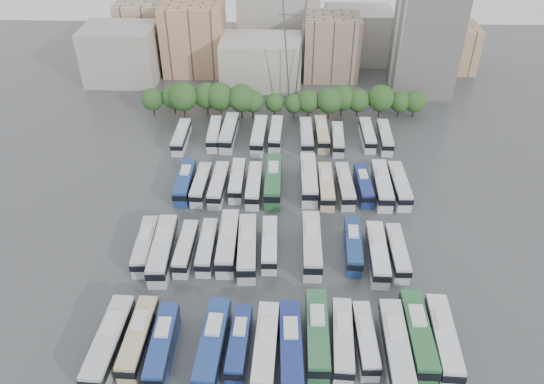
{
  "coord_description": "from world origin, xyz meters",
  "views": [
    {
      "loc": [
        0.53,
        -68.27,
        57.31
      ],
      "look_at": [
        -1.68,
        7.6,
        3.0
      ],
      "focal_mm": 35.0,
      "sensor_mm": 36.0,
      "label": 1
    }
  ],
  "objects_px": {
    "bus_r1_s1": "(163,249)",
    "bus_r1_s12": "(397,252)",
    "bus_r0_s1": "(139,338)",
    "bus_r2_s8": "(309,179)",
    "bus_r0_s8": "(317,334)",
    "bus_r3_s3": "(229,132)",
    "bus_r1_s6": "(270,244)",
    "bus_r1_s0": "(146,245)",
    "bus_r0_s2": "(162,345)",
    "bus_r1_s5": "(247,247)",
    "bus_r3_s9": "(322,134)",
    "bus_r3_s12": "(367,135)",
    "bus_r0_s4": "(213,344)",
    "bus_r2_s12": "(382,185)",
    "electricity_pylon": "(294,25)",
    "bus_r1_s2": "(186,248)",
    "bus_r0_s9": "(342,340)",
    "bus_r3_s13": "(385,137)",
    "bus_r2_s5": "(254,185)",
    "bus_r2_s1": "(185,182)",
    "bus_r2_s13": "(399,185)",
    "bus_r0_s5": "(239,343)",
    "bus_r0_s12": "(418,335)",
    "bus_r0_s0": "(110,342)",
    "bus_r2_s6": "(273,181)",
    "bus_r0_s10": "(365,339)",
    "bus_r2_s4": "(237,180)",
    "bus_r3_s10": "(338,139)",
    "bus_r3_s5": "(259,135)",
    "bus_r3_s2": "(215,133)",
    "apartment_tower": "(426,39)",
    "bus_r1_s8": "(312,244)",
    "bus_r2_s9": "(326,186)",
    "bus_r3_s0": "(181,137)",
    "bus_r2_s2": "(201,184)",
    "bus_r1_s3": "(207,246)",
    "bus_r1_s4": "(228,242)",
    "bus_r3_s6": "(276,133)",
    "bus_r0_s13": "(443,339)",
    "bus_r1_s11": "(377,253)",
    "bus_r2_s10": "(345,185)",
    "bus_r3_s8": "(306,136)",
    "bus_r2_s11": "(363,185)",
    "bus_r0_s6": "(266,348)",
    "bus_r1_s10": "(353,245)"
  },
  "relations": [
    {
      "from": "bus_r1_s0",
      "to": "bus_r3_s3",
      "type": "xyz_separation_m",
      "value": [
        9.73,
        36.52,
        0.15
      ]
    },
    {
      "from": "apartment_tower",
      "to": "bus_r1_s10",
      "type": "distance_m",
      "value": 67.6
    },
    {
      "from": "bus_r0_s9",
      "to": "bus_r0_s5",
      "type": "bearing_deg",
      "value": -173.68
    },
    {
      "from": "bus_r2_s1",
      "to": "bus_r3_s3",
      "type": "relative_size",
      "value": 0.93
    },
    {
      "from": "bus_r1_s5",
      "to": "bus_r3_s8",
      "type": "bearing_deg",
      "value": 71.89
    },
    {
      "from": "bus_r0_s12",
      "to": "bus_r1_s2",
      "type": "bearing_deg",
      "value": 153.94
    },
    {
      "from": "bus_r0_s12",
      "to": "bus_r0_s2",
      "type": "bearing_deg",
      "value": -175.31
    },
    {
      "from": "bus_r3_s3",
      "to": "bus_r3_s10",
      "type": "bearing_deg",
      "value": -1.44
    },
    {
      "from": "bus_r0_s0",
      "to": "bus_r2_s6",
      "type": "distance_m",
      "value": 42.41
    },
    {
      "from": "bus_r0_s12",
      "to": "bus_r3_s0",
      "type": "relative_size",
      "value": 1.19
    },
    {
      "from": "bus_r0_s5",
      "to": "bus_r1_s3",
      "type": "distance_m",
      "value": 19.64
    },
    {
      "from": "bus_r1_s5",
      "to": "bus_r1_s12",
      "type": "bearing_deg",
      "value": -2.7
    },
    {
      "from": "apartment_tower",
      "to": "bus_r1_s8",
      "type": "bearing_deg",
      "value": -114.74
    },
    {
      "from": "bus_r0_s0",
      "to": "bus_r1_s5",
      "type": "relative_size",
      "value": 1.04
    },
    {
      "from": "bus_r1_s1",
      "to": "bus_r1_s12",
      "type": "xyz_separation_m",
      "value": [
        36.5,
        0.86,
        -0.36
      ]
    },
    {
      "from": "bus_r1_s0",
      "to": "bus_r3_s2",
      "type": "relative_size",
      "value": 1.04
    },
    {
      "from": "bus_r0_s8",
      "to": "bus_r3_s3",
      "type": "distance_m",
      "value": 56.02
    },
    {
      "from": "bus_r0_s9",
      "to": "bus_r2_s8",
      "type": "relative_size",
      "value": 0.9
    },
    {
      "from": "bus_r2_s2",
      "to": "bus_r2_s5",
      "type": "bearing_deg",
      "value": 1.73
    },
    {
      "from": "bus_r1_s4",
      "to": "bus_r3_s2",
      "type": "distance_m",
      "value": 35.97
    },
    {
      "from": "bus_r3_s0",
      "to": "bus_r3_s13",
      "type": "bearing_deg",
      "value": 2.11
    },
    {
      "from": "bus_r0_s10",
      "to": "bus_r2_s2",
      "type": "distance_m",
      "value": 43.5
    },
    {
      "from": "bus_r0_s10",
      "to": "bus_r2_s4",
      "type": "relative_size",
      "value": 0.98
    },
    {
      "from": "bus_r2_s9",
      "to": "bus_r3_s0",
      "type": "height_order",
      "value": "bus_r2_s9"
    },
    {
      "from": "bus_r0_s8",
      "to": "bus_r1_s6",
      "type": "height_order",
      "value": "bus_r0_s8"
    },
    {
      "from": "bus_r1_s2",
      "to": "bus_r3_s3",
      "type": "bearing_deg",
      "value": 86.34
    },
    {
      "from": "bus_r1_s1",
      "to": "bus_r3_s13",
      "type": "height_order",
      "value": "bus_r1_s1"
    },
    {
      "from": "bus_r3_s12",
      "to": "bus_r3_s6",
      "type": "bearing_deg",
      "value": 179.6
    },
    {
      "from": "bus_r2_s5",
      "to": "bus_r3_s3",
      "type": "height_order",
      "value": "bus_r3_s3"
    },
    {
      "from": "bus_r0_s9",
      "to": "bus_r3_s9",
      "type": "xyz_separation_m",
      "value": [
        -0.11,
        54.35,
        -0.03
      ]
    },
    {
      "from": "bus_r0_s6",
      "to": "bus_r1_s2",
      "type": "height_order",
      "value": "bus_r0_s6"
    },
    {
      "from": "bus_r2_s5",
      "to": "bus_r1_s4",
      "type": "bearing_deg",
      "value": -100.49
    },
    {
      "from": "bus_r1_s0",
      "to": "bus_r2_s5",
      "type": "bearing_deg",
      "value": 44.64
    },
    {
      "from": "electricity_pylon",
      "to": "bus_r1_s1",
      "type": "relative_size",
      "value": 2.49
    },
    {
      "from": "bus_r3_s5",
      "to": "bus_r3_s9",
      "type": "relative_size",
      "value": 1.07
    },
    {
      "from": "bus_r2_s11",
      "to": "bus_r1_s4",
      "type": "bearing_deg",
      "value": -146.08
    },
    {
      "from": "bus_r0_s2",
      "to": "bus_r0_s10",
      "type": "xyz_separation_m",
      "value": [
        26.15,
        1.9,
        -0.18
      ]
    },
    {
      "from": "bus_r1_s2",
      "to": "bus_r3_s12",
      "type": "distance_m",
      "value": 49.49
    },
    {
      "from": "bus_r0_s0",
      "to": "bus_r2_s12",
      "type": "distance_m",
      "value": 54.33
    },
    {
      "from": "bus_r0_s2",
      "to": "bus_r1_s5",
      "type": "relative_size",
      "value": 0.92
    },
    {
      "from": "bus_r1_s6",
      "to": "bus_r1_s0",
      "type": "bearing_deg",
      "value": -178.07
    },
    {
      "from": "bus_r0_s13",
      "to": "bus_r1_s11",
      "type": "distance_m",
      "value": 17.52
    },
    {
      "from": "bus_r2_s2",
      "to": "bus_r0_s5",
      "type": "bearing_deg",
      "value": -72.0
    },
    {
      "from": "bus_r3_s9",
      "to": "bus_r3_s12",
      "type": "height_order",
      "value": "bus_r3_s9"
    },
    {
      "from": "bus_r3_s6",
      "to": "bus_r3_s10",
      "type": "bearing_deg",
      "value": -5.0
    },
    {
      "from": "bus_r0_s4",
      "to": "bus_r2_s12",
      "type": "bearing_deg",
      "value": 57.04
    },
    {
      "from": "bus_r0_s1",
      "to": "bus_r2_s10",
      "type": "bearing_deg",
      "value": 52.15
    },
    {
      "from": "bus_r1_s0",
      "to": "bus_r2_s13",
      "type": "relative_size",
      "value": 0.97
    },
    {
      "from": "bus_r3_s2",
      "to": "bus_r3_s12",
      "type": "xyz_separation_m",
      "value": [
        32.59,
        0.46,
        -0.04
      ]
    },
    {
      "from": "bus_r0_s1",
      "to": "bus_r2_s8",
      "type": "xyz_separation_m",
      "value": [
        23.09,
        37.23,
        0.2
      ]
    }
  ]
}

